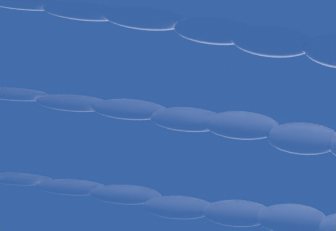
% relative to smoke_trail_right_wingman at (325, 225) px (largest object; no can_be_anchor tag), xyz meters
% --- Properties ---
extents(smoke_trail_right_wingman, '(56.59, 8.18, 7.78)m').
position_rel_smoke_trail_right_wingman_xyz_m(smoke_trail_right_wingman, '(0.00, 0.00, 0.00)').
color(smoke_trail_right_wingman, white).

